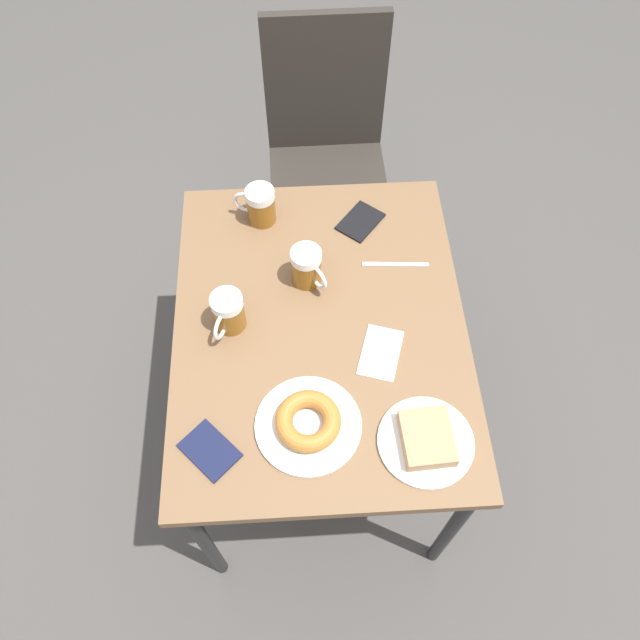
{
  "coord_description": "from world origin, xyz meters",
  "views": [
    {
      "loc": [
        -0.05,
        -0.82,
        2.04
      ],
      "look_at": [
        0.0,
        0.0,
        0.72
      ],
      "focal_mm": 35.0,
      "sensor_mm": 36.0,
      "label": 1
    }
  ],
  "objects_px": {
    "chair": "(327,135)",
    "beer_mug_center": "(260,205)",
    "napkin_folded": "(381,353)",
    "passport_near_edge": "(210,450)",
    "plate_with_donut": "(308,423)",
    "plate_with_cake": "(426,440)",
    "beer_mug_left": "(307,267)",
    "passport_far_edge": "(360,222)",
    "fork": "(395,264)",
    "beer_mug_right": "(228,312)"
  },
  "relations": [
    {
      "from": "plate_with_cake",
      "to": "napkin_folded",
      "type": "height_order",
      "value": "plate_with_cake"
    },
    {
      "from": "beer_mug_center",
      "to": "passport_near_edge",
      "type": "relative_size",
      "value": 0.77
    },
    {
      "from": "napkin_folded",
      "to": "beer_mug_left",
      "type": "bearing_deg",
      "value": 126.17
    },
    {
      "from": "plate_with_donut",
      "to": "fork",
      "type": "height_order",
      "value": "plate_with_donut"
    },
    {
      "from": "plate_with_cake",
      "to": "napkin_folded",
      "type": "distance_m",
      "value": 0.25
    },
    {
      "from": "plate_with_donut",
      "to": "beer_mug_left",
      "type": "xyz_separation_m",
      "value": [
        0.02,
        0.41,
        0.04
      ]
    },
    {
      "from": "plate_with_cake",
      "to": "passport_near_edge",
      "type": "height_order",
      "value": "plate_with_cake"
    },
    {
      "from": "plate_with_donut",
      "to": "napkin_folded",
      "type": "height_order",
      "value": "plate_with_donut"
    },
    {
      "from": "chair",
      "to": "fork",
      "type": "xyz_separation_m",
      "value": [
        0.14,
        -0.66,
        0.13
      ]
    },
    {
      "from": "passport_far_edge",
      "to": "plate_with_cake",
      "type": "bearing_deg",
      "value": -82.31
    },
    {
      "from": "beer_mug_left",
      "to": "beer_mug_center",
      "type": "distance_m",
      "value": 0.25
    },
    {
      "from": "plate_with_donut",
      "to": "napkin_folded",
      "type": "distance_m",
      "value": 0.26
    },
    {
      "from": "beer_mug_center",
      "to": "passport_near_edge",
      "type": "bearing_deg",
      "value": -100.08
    },
    {
      "from": "chair",
      "to": "beer_mug_left",
      "type": "relative_size",
      "value": 8.71
    },
    {
      "from": "plate_with_donut",
      "to": "passport_far_edge",
      "type": "bearing_deg",
      "value": 73.87
    },
    {
      "from": "plate_with_cake",
      "to": "beer_mug_center",
      "type": "xyz_separation_m",
      "value": [
        -0.36,
        0.68,
        0.04
      ]
    },
    {
      "from": "plate_with_cake",
      "to": "chair",
      "type": "bearing_deg",
      "value": 97.39
    },
    {
      "from": "beer_mug_left",
      "to": "napkin_folded",
      "type": "bearing_deg",
      "value": -53.83
    },
    {
      "from": "plate_with_donut",
      "to": "passport_near_edge",
      "type": "bearing_deg",
      "value": -168.16
    },
    {
      "from": "beer_mug_left",
      "to": "napkin_folded",
      "type": "relative_size",
      "value": 0.68
    },
    {
      "from": "beer_mug_left",
      "to": "passport_far_edge",
      "type": "distance_m",
      "value": 0.25
    },
    {
      "from": "plate_with_cake",
      "to": "passport_far_edge",
      "type": "relative_size",
      "value": 1.42
    },
    {
      "from": "napkin_folded",
      "to": "passport_near_edge",
      "type": "bearing_deg",
      "value": -150.97
    },
    {
      "from": "beer_mug_right",
      "to": "beer_mug_center",
      "type": "bearing_deg",
      "value": 77.0
    },
    {
      "from": "plate_with_donut",
      "to": "beer_mug_left",
      "type": "relative_size",
      "value": 2.21
    },
    {
      "from": "chair",
      "to": "beer_mug_center",
      "type": "distance_m",
      "value": 0.55
    },
    {
      "from": "plate_with_donut",
      "to": "fork",
      "type": "distance_m",
      "value": 0.51
    },
    {
      "from": "napkin_folded",
      "to": "passport_near_edge",
      "type": "height_order",
      "value": "passport_near_edge"
    },
    {
      "from": "beer_mug_center",
      "to": "plate_with_cake",
      "type": "bearing_deg",
      "value": -61.91
    },
    {
      "from": "passport_near_edge",
      "to": "chair",
      "type": "bearing_deg",
      "value": 73.81
    },
    {
      "from": "napkin_folded",
      "to": "passport_near_edge",
      "type": "relative_size",
      "value": 1.08
    },
    {
      "from": "beer_mug_right",
      "to": "passport_near_edge",
      "type": "relative_size",
      "value": 0.76
    },
    {
      "from": "beer_mug_center",
      "to": "fork",
      "type": "xyz_separation_m",
      "value": [
        0.36,
        -0.18,
        -0.05
      ]
    },
    {
      "from": "beer_mug_left",
      "to": "passport_near_edge",
      "type": "xyz_separation_m",
      "value": [
        -0.24,
        -0.46,
        -0.05
      ]
    },
    {
      "from": "chair",
      "to": "beer_mug_center",
      "type": "relative_size",
      "value": 8.24
    },
    {
      "from": "passport_near_edge",
      "to": "napkin_folded",
      "type": "bearing_deg",
      "value": 29.03
    },
    {
      "from": "chair",
      "to": "beer_mug_center",
      "type": "xyz_separation_m",
      "value": [
        -0.21,
        -0.48,
        0.19
      ]
    },
    {
      "from": "passport_far_edge",
      "to": "beer_mug_left",
      "type": "bearing_deg",
      "value": -129.72
    },
    {
      "from": "beer_mug_left",
      "to": "passport_far_edge",
      "type": "relative_size",
      "value": 0.72
    },
    {
      "from": "plate_with_donut",
      "to": "passport_near_edge",
      "type": "height_order",
      "value": "plate_with_donut"
    },
    {
      "from": "beer_mug_center",
      "to": "plate_with_donut",
      "type": "bearing_deg",
      "value": -80.71
    },
    {
      "from": "beer_mug_center",
      "to": "napkin_folded",
      "type": "height_order",
      "value": "beer_mug_center"
    },
    {
      "from": "fork",
      "to": "beer_mug_left",
      "type": "bearing_deg",
      "value": -171.53
    },
    {
      "from": "plate_with_cake",
      "to": "passport_near_edge",
      "type": "bearing_deg",
      "value": 179.1
    },
    {
      "from": "plate_with_donut",
      "to": "beer_mug_center",
      "type": "bearing_deg",
      "value": 99.29
    },
    {
      "from": "beer_mug_center",
      "to": "passport_far_edge",
      "type": "height_order",
      "value": "beer_mug_center"
    },
    {
      "from": "plate_with_cake",
      "to": "plate_with_donut",
      "type": "xyz_separation_m",
      "value": [
        -0.26,
        0.05,
        0.0
      ]
    },
    {
      "from": "plate_with_cake",
      "to": "beer_mug_left",
      "type": "relative_size",
      "value": 1.97
    },
    {
      "from": "beer_mug_left",
      "to": "passport_near_edge",
      "type": "distance_m",
      "value": 0.52
    },
    {
      "from": "chair",
      "to": "plate_with_donut",
      "type": "height_order",
      "value": "chair"
    }
  ]
}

